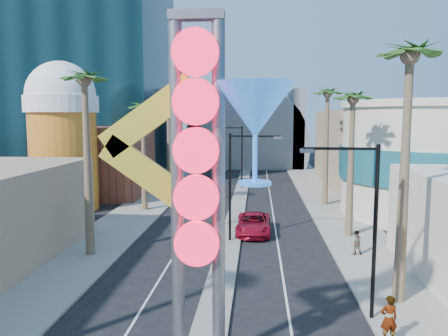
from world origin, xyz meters
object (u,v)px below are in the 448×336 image
at_px(red_pickup, 253,224).
at_px(pedestrian_b, 356,242).
at_px(pedestrian_a, 389,319).
at_px(neon_sign, 222,174).

bearing_deg(red_pickup, pedestrian_b, -36.08).
height_order(pedestrian_a, pedestrian_b, pedestrian_a).
distance_m(red_pickup, pedestrian_a, 17.52).
distance_m(neon_sign, pedestrian_a, 9.41).
bearing_deg(pedestrian_b, neon_sign, 59.53).
xyz_separation_m(red_pickup, pedestrian_b, (6.80, -5.17, 0.16)).
bearing_deg(pedestrian_b, pedestrian_a, 81.74).
height_order(neon_sign, red_pickup, neon_sign).
bearing_deg(neon_sign, pedestrian_a, 23.98).
relative_size(pedestrian_a, pedestrian_b, 1.21).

